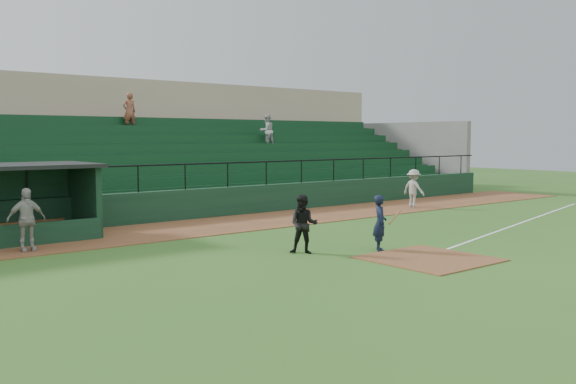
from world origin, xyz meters
TOP-DOWN VIEW (x-y plane):
  - ground at (0.00, 0.00)m, footprint 90.00×90.00m
  - warning_track at (0.00, 8.00)m, footprint 40.00×4.00m
  - home_plate_dirt at (0.00, -1.00)m, footprint 3.00×3.00m
  - foul_line at (8.00, 1.20)m, footprint 17.49×4.44m
  - stadium_structure at (0.00, 16.46)m, footprint 38.00×13.08m
  - batter_at_plate at (-0.06, 0.72)m, footprint 1.12×0.72m
  - umpire at (-2.09, 1.73)m, footprint 1.00×1.01m
  - runner at (9.35, 7.30)m, footprint 0.68×1.14m
  - dugout_player_a at (-8.04, 6.87)m, footprint 1.06×0.45m

SIDE VIEW (x-z plane):
  - ground at x=0.00m, z-range 0.00..0.00m
  - foul_line at x=8.00m, z-range 0.00..0.01m
  - warning_track at x=0.00m, z-range 0.00..0.03m
  - home_plate_dirt at x=0.00m, z-range 0.00..0.03m
  - batter_at_plate at x=-0.06m, z-range 0.00..1.61m
  - umpire at x=-2.09m, z-range 0.00..1.65m
  - runner at x=9.35m, z-range 0.03..1.77m
  - dugout_player_a at x=-8.04m, z-range 0.03..1.83m
  - stadium_structure at x=0.00m, z-range -0.90..5.50m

